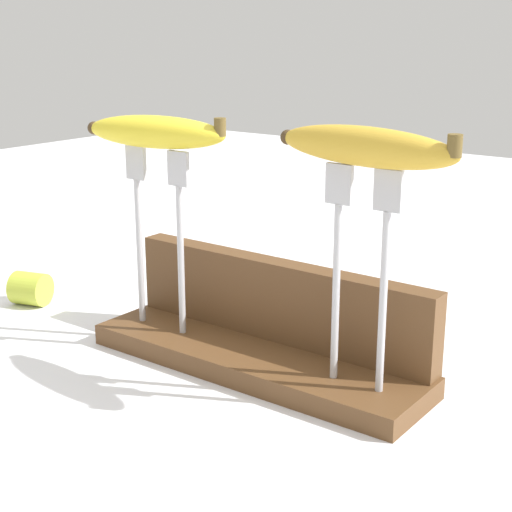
% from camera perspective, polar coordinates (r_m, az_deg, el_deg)
% --- Properties ---
extents(ground_plane, '(3.00, 3.00, 0.00)m').
position_cam_1_polar(ground_plane, '(0.82, -0.00, -8.18)').
color(ground_plane, silver).
extents(wooden_board, '(0.37, 0.11, 0.02)m').
position_cam_1_polar(wooden_board, '(0.82, -0.00, -7.48)').
color(wooden_board, brown).
rests_on(wooden_board, ground).
extents(board_backstop, '(0.36, 0.03, 0.08)m').
position_cam_1_polar(board_backstop, '(0.83, 1.65, -3.21)').
color(board_backstop, brown).
rests_on(board_backstop, wooden_board).
extents(fork_stand_left, '(0.09, 0.01, 0.20)m').
position_cam_1_polar(fork_stand_left, '(0.85, -7.06, 2.37)').
color(fork_stand_left, '#B2B2B7').
rests_on(fork_stand_left, wooden_board).
extents(fork_stand_right, '(0.07, 0.01, 0.20)m').
position_cam_1_polar(fork_stand_right, '(0.70, 7.58, -0.23)').
color(fork_stand_right, '#B2B2B7').
rests_on(fork_stand_right, wooden_board).
extents(banana_raised_left, '(0.17, 0.07, 0.04)m').
position_cam_1_polar(banana_raised_left, '(0.83, -7.30, 8.91)').
color(banana_raised_left, yellow).
rests_on(banana_raised_left, fork_stand_left).
extents(banana_raised_right, '(0.18, 0.05, 0.04)m').
position_cam_1_polar(banana_raised_right, '(0.68, 7.89, 7.87)').
color(banana_raised_right, gold).
rests_on(banana_raised_right, fork_stand_right).
extents(fork_fallen_near, '(0.03, 0.18, 0.01)m').
position_cam_1_polar(fork_fallen_near, '(1.02, 6.62, -3.13)').
color(fork_fallen_near, '#B2B2B7').
rests_on(fork_fallen_near, ground).
extents(banana_chunk_far, '(0.05, 0.05, 0.04)m').
position_cam_1_polar(banana_chunk_far, '(1.04, -16.07, -2.28)').
color(banana_chunk_far, '#B2C138').
rests_on(banana_chunk_far, ground).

